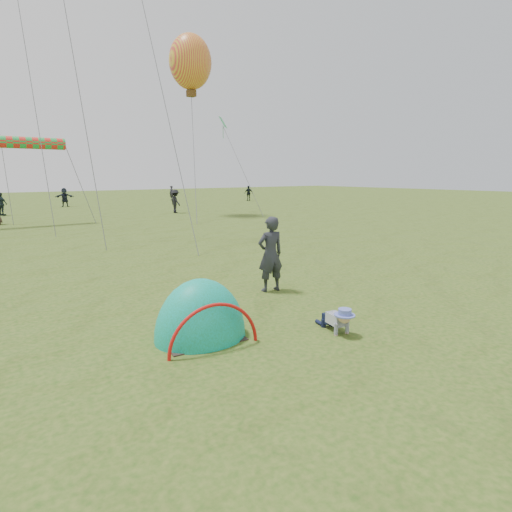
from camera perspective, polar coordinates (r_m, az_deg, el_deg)
ground at (r=7.10m, az=6.47°, el=-11.81°), size 140.00×140.00×0.00m
crawling_toddler at (r=7.44m, az=11.61°, el=-8.77°), size 0.59×0.74×0.51m
popup_tent at (r=7.23m, az=-7.87°, el=-11.41°), size 1.77×1.52×2.11m
standing_adult at (r=9.65m, az=2.07°, el=0.25°), size 0.72×0.53×1.83m
crowd_person_2 at (r=32.95m, az=-32.61°, el=6.27°), size 0.88×0.99×1.61m
crowd_person_8 at (r=43.96m, az=-1.06°, el=8.97°), size 1.02×0.59×1.63m
crowd_person_9 at (r=30.41m, az=-11.42°, el=7.67°), size 0.66×1.13×1.73m
crowd_person_11 at (r=39.54m, az=-25.68°, el=7.57°), size 1.60×0.76×1.66m
crowd_person_12 at (r=45.66m, az=-11.99°, el=8.79°), size 0.48×0.64×1.59m
balloon_kite at (r=29.51m, az=-9.35°, el=25.29°), size 2.79×2.79×3.91m
rainbow_tube_kite at (r=25.89m, az=-32.16°, el=13.63°), size 5.82×0.64×0.64m
diamond_kite_3 at (r=31.36m, az=-4.74°, el=18.50°), size 0.97×0.97×0.79m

